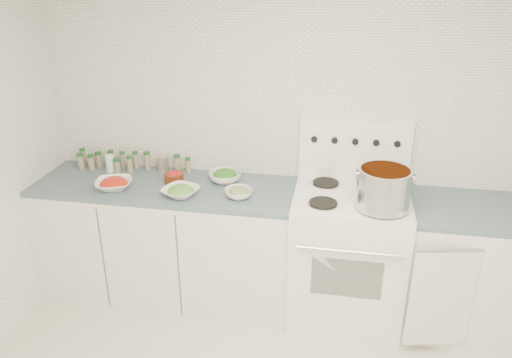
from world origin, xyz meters
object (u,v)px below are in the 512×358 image
at_px(stove, 347,251).
at_px(bowl_tomato, 114,184).
at_px(bowl_snowpea, 181,191).
at_px(stock_pot, 384,187).

xyz_separation_m(stove, bowl_tomato, (-1.63, -0.12, 0.44)).
bearing_deg(bowl_snowpea, stove, 7.57).
distance_m(stove, stock_pot, 0.64).
distance_m(stock_pot, bowl_snowpea, 1.32).
height_order(stove, bowl_tomato, stove).
relative_size(stove, bowl_snowpea, 4.59).
relative_size(bowl_tomato, bowl_snowpea, 1.03).
height_order(stock_pot, bowl_snowpea, stock_pot).
xyz_separation_m(stove, bowl_snowpea, (-1.13, -0.15, 0.44)).
height_order(bowl_tomato, bowl_snowpea, bowl_tomato).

